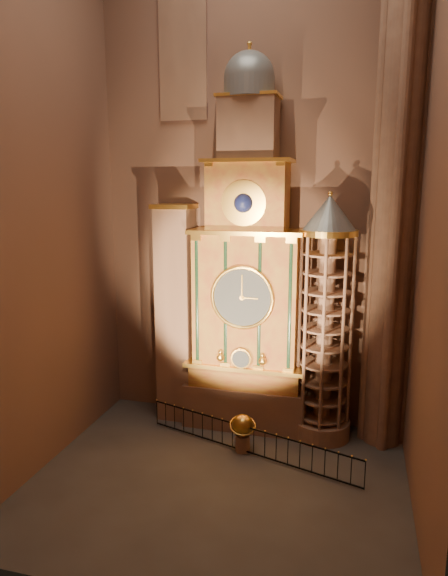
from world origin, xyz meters
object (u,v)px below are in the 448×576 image
(astronomical_clock, at_px, (247,285))
(stair_turret, at_px, (325,322))
(portrait_tower, at_px, (176,313))
(celestial_globe, at_px, (243,430))
(iron_railing, at_px, (248,440))

(astronomical_clock, distance_m, stair_turret, 3.78)
(portrait_tower, distance_m, celestial_globe, 6.18)
(portrait_tower, bearing_deg, astronomical_clock, -0.29)
(stair_turret, bearing_deg, iron_railing, -138.98)
(astronomical_clock, bearing_deg, stair_turret, -4.30)
(stair_turret, relative_size, celestial_globe, 6.67)
(portrait_tower, bearing_deg, iron_railing, -33.59)
(astronomical_clock, relative_size, stair_turret, 1.55)
(portrait_tower, xyz_separation_m, iron_railing, (4.10, -2.72, -4.52))
(portrait_tower, distance_m, stair_turret, 6.91)
(stair_turret, distance_m, celestial_globe, 5.75)
(portrait_tower, height_order, iron_railing, portrait_tower)
(celestial_globe, height_order, iron_railing, celestial_globe)
(stair_turret, bearing_deg, astronomical_clock, 175.70)
(stair_turret, xyz_separation_m, celestial_globe, (-3.09, -2.23, -4.30))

